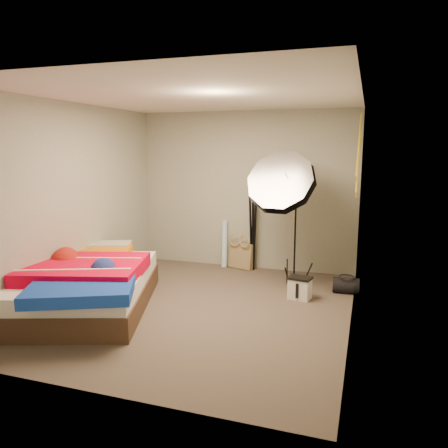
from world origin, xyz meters
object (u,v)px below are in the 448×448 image
at_px(bed, 86,283).
at_px(photo_umbrella, 282,184).
at_px(camera_tripod, 253,223).
at_px(wrapping_roll, 224,244).
at_px(camera_case, 300,289).
at_px(tote_bag, 242,256).
at_px(duffel_bag, 346,285).

height_order(bed, photo_umbrella, photo_umbrella).
bearing_deg(camera_tripod, photo_umbrella, -50.32).
xyz_separation_m(wrapping_roll, photo_umbrella, (1.07, -0.74, 1.06)).
bearing_deg(camera_tripod, camera_case, -50.82).
distance_m(wrapping_roll, photo_umbrella, 1.68).
relative_size(bed, camera_tripod, 1.88).
xyz_separation_m(camera_case, camera_tripod, (-0.93, 1.14, 0.63)).
distance_m(wrapping_roll, camera_case, 1.85).
bearing_deg(wrapping_roll, camera_tripod, -4.27).
bearing_deg(photo_umbrella, wrapping_roll, 145.34).
relative_size(tote_bag, wrapping_roll, 0.55).
bearing_deg(duffel_bag, camera_tripod, 152.20).
height_order(duffel_bag, camera_tripod, camera_tripod).
xyz_separation_m(duffel_bag, camera_tripod, (-1.48, 0.71, 0.66)).
bearing_deg(wrapping_roll, photo_umbrella, -34.66).
bearing_deg(wrapping_roll, camera_case, -39.70).
bearing_deg(bed, duffel_bag, 27.65).
height_order(camera_case, bed, bed).
distance_m(tote_bag, camera_tripod, 0.59).
height_order(photo_umbrella, camera_tripod, photo_umbrella).
bearing_deg(camera_case, bed, -143.55).
xyz_separation_m(bed, photo_umbrella, (2.08, 1.57, 1.13)).
xyz_separation_m(wrapping_roll, bed, (-1.01, -2.31, -0.07)).
xyz_separation_m(photo_umbrella, camera_tripod, (-0.58, 0.70, -0.68)).
relative_size(camera_case, bed, 0.11).
relative_size(wrapping_roll, photo_umbrella, 0.38).
distance_m(photo_umbrella, camera_tripod, 1.14).
xyz_separation_m(duffel_bag, bed, (-2.98, -1.56, 0.20)).
height_order(duffel_bag, bed, bed).
bearing_deg(bed, photo_umbrella, 37.02).
height_order(camera_case, camera_tripod, camera_tripod).
bearing_deg(photo_umbrella, camera_case, -51.66).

